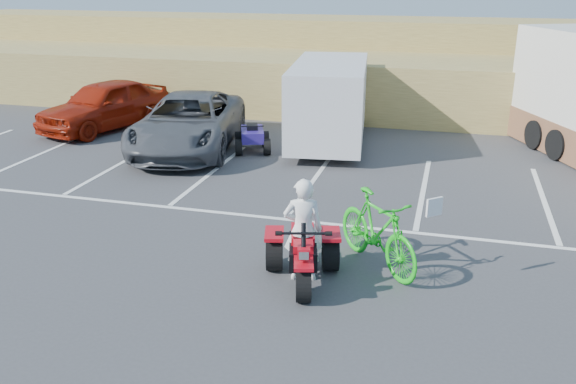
% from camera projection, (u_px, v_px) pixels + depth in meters
% --- Properties ---
extents(ground, '(100.00, 100.00, 0.00)m').
position_uv_depth(ground, '(248.00, 270.00, 10.64)').
color(ground, '#3C3C3F').
rests_on(ground, ground).
extents(parking_stripes, '(28.00, 5.16, 0.01)m').
position_uv_depth(parking_stripes, '(340.00, 197.00, 14.12)').
color(parking_stripes, white).
rests_on(parking_stripes, ground).
extents(grass_embankment, '(40.00, 8.50, 3.10)m').
position_uv_depth(grass_embankment, '(373.00, 66.00, 24.22)').
color(grass_embankment, olive).
rests_on(grass_embankment, ground).
extents(red_trike_atv, '(1.69, 2.00, 1.12)m').
position_uv_depth(red_trike_atv, '(303.00, 282.00, 10.22)').
color(red_trike_atv, '#B80A16').
rests_on(red_trike_atv, ground).
extents(rider, '(0.74, 0.58, 1.78)m').
position_uv_depth(rider, '(303.00, 230.00, 10.06)').
color(rider, white).
rests_on(rider, ground).
extents(green_dirt_bike, '(1.98, 2.09, 1.35)m').
position_uv_depth(green_dirt_bike, '(377.00, 231.00, 10.55)').
color(green_dirt_bike, '#14BF19').
rests_on(green_dirt_bike, ground).
extents(grey_pickup, '(3.65, 6.10, 1.59)m').
position_uv_depth(grey_pickup, '(188.00, 122.00, 17.72)').
color(grey_pickup, '#47494F').
rests_on(grey_pickup, ground).
extents(red_car, '(3.17, 5.06, 1.61)m').
position_uv_depth(red_car, '(105.00, 105.00, 20.09)').
color(red_car, maroon).
rests_on(red_car, ground).
extents(cargo_trailer, '(2.72, 5.42, 2.43)m').
position_uv_depth(cargo_trailer, '(329.00, 101.00, 18.12)').
color(cargo_trailer, silver).
rests_on(cargo_trailer, ground).
extents(quad_atv_blue, '(1.40, 1.60, 0.88)m').
position_uv_depth(quad_atv_blue, '(253.00, 151.00, 17.79)').
color(quad_atv_blue, navy).
rests_on(quad_atv_blue, ground).
extents(quad_atv_green, '(1.48, 1.76, 1.00)m').
position_uv_depth(quad_atv_green, '(333.00, 145.00, 18.43)').
color(quad_atv_green, '#166217').
rests_on(quad_atv_green, ground).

